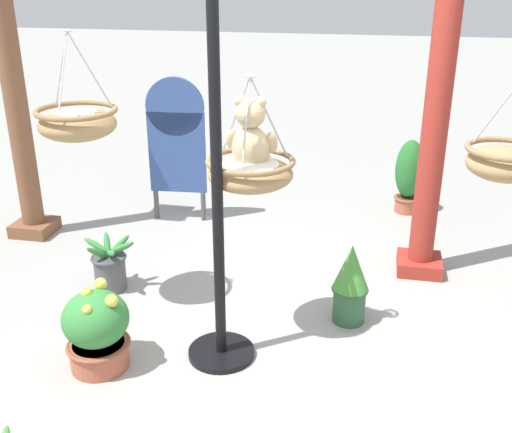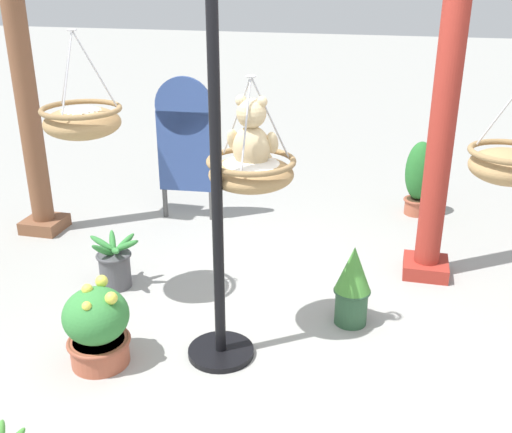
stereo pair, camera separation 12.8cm
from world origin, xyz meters
name	(u,v)px [view 1 (the left image)]	position (x,y,z in m)	size (l,w,h in m)	color
ground_plane	(259,354)	(0.00, 0.00, 0.00)	(40.00, 40.00, 0.00)	#9E9E99
display_pole_central	(219,245)	(-0.25, -0.06, 0.81)	(0.44, 0.44, 2.56)	black
hanging_basket_with_teddy	(250,172)	(-0.10, 0.19, 1.22)	(0.56, 0.56, 0.71)	#A37F51
teddy_bear	(251,139)	(-0.10, 0.21, 1.42)	(0.32, 0.29, 0.47)	#D1B789
hanging_basket_left_high	(77,122)	(-1.32, 0.35, 1.43)	(0.55, 0.55, 0.72)	#A37F51
hanging_basket_right_low	(505,161)	(1.42, 0.36, 1.33)	(0.48, 0.48, 0.58)	#A37F51
greenhouse_pillar_left	(437,112)	(1.10, 1.44, 1.37)	(0.39, 0.39, 2.84)	#9E2D23
greenhouse_pillar_right	(16,105)	(-2.51, 1.51, 1.25)	(0.39, 0.39, 2.60)	brown
potted_plant_flowering_red	(97,330)	(-0.99, -0.33, 0.27)	(0.42, 0.42, 0.57)	#AD563D
potted_plant_tall_leafy	(110,267)	(-1.34, 0.64, 0.19)	(0.44, 0.37, 0.44)	#4C4C51
potted_plant_conical_shrub	(409,176)	(1.02, 2.79, 0.40)	(0.29, 0.29, 0.78)	#AD563D
potted_plant_broad_leaf	(350,283)	(0.56, 0.54, 0.31)	(0.27, 0.27, 0.61)	#2D5638
display_sign_board	(176,137)	(-1.24, 2.13, 0.86)	(0.57, 0.09, 1.44)	#334C8C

